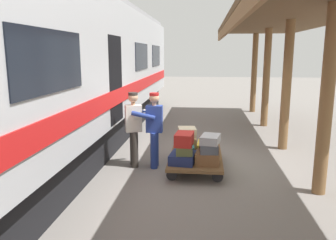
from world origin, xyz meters
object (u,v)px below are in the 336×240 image
(luggage_cart, at_px, (196,157))
(suitcase_cream_canvas, at_px, (187,132))
(train_car, at_px, (54,75))
(suitcase_brown_leather, at_px, (208,158))
(suitcase_olive_duffel, at_px, (184,149))
(porter_by_door, at_px, (135,127))
(suitcase_yellow_case, at_px, (207,149))
(suitcase_gray_aluminum, at_px, (210,139))
(suitcase_red_plastic, at_px, (184,139))
(suitcase_slate_roller, at_px, (208,147))
(porter_in_overalls, at_px, (154,127))
(suitcase_navy_fabric, at_px, (183,158))
(suitcase_tan_vintage, at_px, (186,142))
(suitcase_maroon_trunk, at_px, (207,143))
(suitcase_teal_softside, at_px, (184,150))

(luggage_cart, xyz_separation_m, suitcase_cream_canvas, (0.23, -0.61, 0.42))
(train_car, height_order, suitcase_brown_leather, train_car)
(suitcase_olive_duffel, bearing_deg, train_car, -15.81)
(suitcase_olive_duffel, distance_m, porter_by_door, 1.32)
(luggage_cart, relative_size, suitcase_yellow_case, 3.42)
(suitcase_olive_duffel, height_order, suitcase_gray_aluminum, suitcase_gray_aluminum)
(luggage_cart, xyz_separation_m, suitcase_red_plastic, (0.23, 0.57, 0.55))
(train_car, distance_m, suitcase_yellow_case, 3.99)
(suitcase_slate_roller, distance_m, suitcase_red_plastic, 0.53)
(suitcase_gray_aluminum, relative_size, porter_by_door, 0.31)
(porter_in_overalls, bearing_deg, suitcase_navy_fabric, 142.73)
(luggage_cart, relative_size, suitcase_tan_vintage, 3.80)
(suitcase_navy_fabric, distance_m, suitcase_red_plastic, 0.41)
(suitcase_navy_fabric, bearing_deg, suitcase_maroon_trunk, -114.36)
(suitcase_brown_leather, distance_m, suitcase_navy_fabric, 0.52)
(suitcase_tan_vintage, bearing_deg, train_car, 4.73)
(suitcase_yellow_case, bearing_deg, suitcase_tan_vintage, -47.83)
(suitcase_yellow_case, height_order, suitcase_olive_duffel, suitcase_olive_duffel)
(suitcase_olive_duffel, bearing_deg, suitcase_brown_leather, 180.00)
(suitcase_red_plastic, bearing_deg, train_car, -15.79)
(suitcase_yellow_case, relative_size, porter_in_overalls, 0.36)
(suitcase_maroon_trunk, xyz_separation_m, suitcase_slate_roller, (-0.01, 1.12, 0.22))
(suitcase_olive_duffel, bearing_deg, suitcase_cream_canvas, -89.83)
(suitcase_maroon_trunk, relative_size, suitcase_olive_duffel, 0.90)
(train_car, relative_size, suitcase_navy_fabric, 30.61)
(suitcase_gray_aluminum, xyz_separation_m, suitcase_red_plastic, (0.54, 0.00, -0.01))
(suitcase_olive_duffel, xyz_separation_m, suitcase_red_plastic, (0.00, -0.00, 0.22))
(suitcase_cream_canvas, height_order, suitcase_olive_duffel, suitcase_cream_canvas)
(suitcase_cream_canvas, relative_size, suitcase_gray_aluminum, 0.86)
(porter_by_door, bearing_deg, suitcase_tan_vintage, -151.93)
(suitcase_tan_vintage, relative_size, suitcase_cream_canvas, 1.21)
(luggage_cart, distance_m, suitcase_red_plastic, 0.83)
(suitcase_olive_duffel, bearing_deg, suitcase_navy_fabric, 0.06)
(suitcase_slate_roller, relative_size, suitcase_gray_aluminum, 1.03)
(suitcase_olive_duffel, relative_size, suitcase_slate_roller, 0.93)
(suitcase_red_plastic, bearing_deg, suitcase_gray_aluminum, -180.00)
(suitcase_cream_canvas, height_order, porter_by_door, porter_by_door)
(porter_by_door, bearing_deg, suitcase_slate_roller, 162.63)
(suitcase_tan_vintage, xyz_separation_m, suitcase_teal_softside, (0.00, 0.57, -0.03))
(suitcase_cream_canvas, bearing_deg, suitcase_red_plastic, 90.14)
(suitcase_brown_leather, bearing_deg, suitcase_navy_fabric, -0.00)
(suitcase_gray_aluminum, relative_size, suitcase_red_plastic, 0.98)
(suitcase_brown_leather, xyz_separation_m, porter_in_overalls, (1.21, -0.53, 0.50))
(train_car, xyz_separation_m, porter_in_overalls, (-2.42, 0.36, -1.14))
(suitcase_tan_vintage, xyz_separation_m, suitcase_yellow_case, (-0.52, 0.57, 0.01))
(suitcase_cream_canvas, bearing_deg, suitcase_olive_duffel, 90.17)
(suitcase_teal_softside, relative_size, suitcase_olive_duffel, 1.00)
(suitcase_teal_softside, height_order, suitcase_olive_duffel, suitcase_olive_duffel)
(suitcase_yellow_case, height_order, suitcase_slate_roller, suitcase_slate_roller)
(train_car, bearing_deg, suitcase_brown_leather, 166.24)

